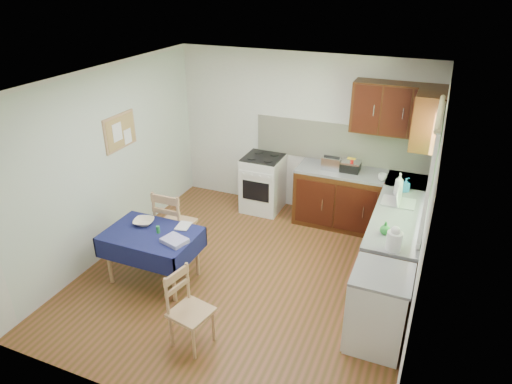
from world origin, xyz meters
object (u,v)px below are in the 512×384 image
at_px(chair_far, 173,222).
at_px(dish_rack, 398,202).
at_px(sandwich_press, 351,166).
at_px(toaster, 331,163).
at_px(dining_table, 152,240).
at_px(chair_near, 188,307).
at_px(kettle, 394,239).

xyz_separation_m(chair_far, dish_rack, (2.73, 0.97, 0.39)).
bearing_deg(sandwich_press, toaster, 166.79).
distance_m(dining_table, chair_near, 1.25).
height_order(toaster, dish_rack, toaster).
bearing_deg(sandwich_press, chair_far, -160.99).
distance_m(sandwich_press, dish_rack, 1.11).
distance_m(chair_near, dish_rack, 2.92).
height_order(chair_far, sandwich_press, sandwich_press).
relative_size(dining_table, chair_near, 1.30).
height_order(sandwich_press, kettle, kettle).
height_order(chair_near, kettle, kettle).
bearing_deg(kettle, dining_table, -172.03).
bearing_deg(dish_rack, sandwich_press, 133.35).
relative_size(dining_table, sandwich_press, 4.15).
bearing_deg(chair_far, dish_rack, -161.25).
height_order(dining_table, toaster, toaster).
height_order(toaster, sandwich_press, toaster).
height_order(dining_table, dish_rack, dish_rack).
distance_m(dish_rack, kettle, 1.12).
xyz_separation_m(chair_near, kettle, (1.83, 1.18, 0.57)).
distance_m(chair_far, chair_near, 1.65).
xyz_separation_m(chair_near, dish_rack, (1.75, 2.29, 0.47)).
bearing_deg(toaster, dish_rack, -14.84).
relative_size(chair_far, dish_rack, 2.47).
relative_size(toaster, sandwich_press, 1.01).
distance_m(sandwich_press, kettle, 2.08).
height_order(chair_far, kettle, kettle).
height_order(dish_rack, kettle, kettle).
relative_size(dish_rack, kettle, 1.48).
bearing_deg(dining_table, kettle, 28.13).
height_order(dining_table, sandwich_press, sandwich_press).
xyz_separation_m(toaster, dish_rack, (1.05, -0.74, -0.07)).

